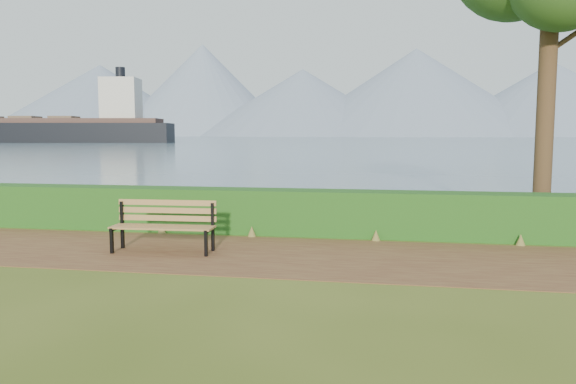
# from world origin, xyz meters

# --- Properties ---
(ground) EXTENTS (140.00, 140.00, 0.00)m
(ground) POSITION_xyz_m (0.00, 0.00, 0.00)
(ground) COLOR #435518
(ground) RESTS_ON ground
(path) EXTENTS (40.00, 3.40, 0.01)m
(path) POSITION_xyz_m (0.00, 0.30, 0.01)
(path) COLOR #5A2E1F
(path) RESTS_ON ground
(hedge) EXTENTS (32.00, 0.85, 1.00)m
(hedge) POSITION_xyz_m (0.00, 2.60, 0.50)
(hedge) COLOR #1D4A15
(hedge) RESTS_ON ground
(water) EXTENTS (700.00, 510.00, 0.00)m
(water) POSITION_xyz_m (0.00, 260.00, 0.01)
(water) COLOR slate
(water) RESTS_ON ground
(mountains) EXTENTS (585.00, 190.00, 70.00)m
(mountains) POSITION_xyz_m (-9.17, 406.05, 27.70)
(mountains) COLOR slate
(mountains) RESTS_ON ground
(bench) EXTENTS (1.99, 0.66, 0.99)m
(bench) POSITION_xyz_m (-2.39, 0.27, 0.57)
(bench) COLOR black
(bench) RESTS_ON ground
(cargo_ship) EXTENTS (65.51, 22.06, 19.66)m
(cargo_ship) POSITION_xyz_m (-79.31, 112.84, 2.93)
(cargo_ship) COLOR black
(cargo_ship) RESTS_ON ground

